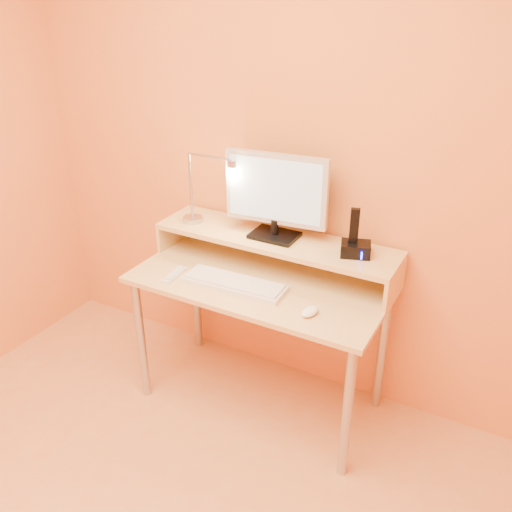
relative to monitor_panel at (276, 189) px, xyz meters
The scene contains 25 objects.
wall_back 0.21m from the monitor_panel, 88.96° to the left, with size 3.00×0.04×2.50m, color orange.
desk_leg_fl 1.03m from the monitor_panel, 143.15° to the right, with size 0.04×0.04×0.69m, color #A9A9AF.
desk_leg_fr 1.03m from the monitor_panel, 36.56° to the right, with size 0.04×0.04×0.69m, color #A9A9AF.
desk_leg_bl 0.95m from the monitor_panel, behind, with size 0.04×0.04×0.69m, color #A9A9AF.
desk_leg_br 0.95m from the monitor_panel, ahead, with size 0.04×0.04×0.69m, color #A9A9AF.
desk_lower 0.44m from the monitor_panel, 88.96° to the right, with size 1.20×0.60×0.03m, color #D7B47F.
shelf_riser_left 0.67m from the monitor_panel, behind, with size 0.02×0.30×0.14m, color #D7B47F.
shelf_riser_right 0.68m from the monitor_panel, ahead, with size 0.02×0.30×0.14m, color #D7B47F.
desk_shelf 0.25m from the monitor_panel, 73.73° to the right, with size 1.20×0.30×0.03m, color #D7B47F.
monitor_foot 0.23m from the monitor_panel, 90.00° to the right, with size 0.22×0.16×0.02m, color black.
monitor_neck 0.19m from the monitor_panel, 90.00° to the right, with size 0.04×0.04×0.07m, color black.
monitor_panel is the anchor object (origin of this frame).
monitor_back 0.02m from the monitor_panel, 90.00° to the left, with size 0.44×0.01×0.28m, color black.
monitor_screen 0.02m from the monitor_panel, 90.00° to the right, with size 0.45×0.00×0.29m, color #A4C3D3.
lamp_base 0.50m from the monitor_panel, behind, with size 0.10×0.10×0.03m, color #A9A9AF.
lamp_post 0.45m from the monitor_panel, behind, with size 0.01×0.01×0.33m, color #A9A9AF.
lamp_arm 0.35m from the monitor_panel, behind, with size 0.01×0.01×0.24m, color #A9A9AF.
lamp_head 0.24m from the monitor_panel, 169.19° to the right, with size 0.04×0.04×0.03m, color #A9A9AF.
lamp_bulb 0.23m from the monitor_panel, 169.19° to the right, with size 0.03×0.03×0.00m, color #FFEAC6.
phone_dock 0.45m from the monitor_panel, ahead, with size 0.13×0.10×0.06m, color black.
phone_handset 0.40m from the monitor_panel, ahead, with size 0.04×0.03×0.16m, color black.
phone_led 0.50m from the monitor_panel, ahead, with size 0.01×0.00×0.04m, color #1219FF.
keyboard 0.48m from the monitor_panel, 105.24° to the right, with size 0.48×0.15×0.02m, color silver.
mouse 0.60m from the monitor_panel, 44.74° to the right, with size 0.05×0.10×0.03m, color white.
remote_control 0.63m from the monitor_panel, 138.29° to the right, with size 0.04×0.16×0.02m, color silver.
Camera 1 is at (1.04, -0.78, 1.97)m, focal length 38.19 mm.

